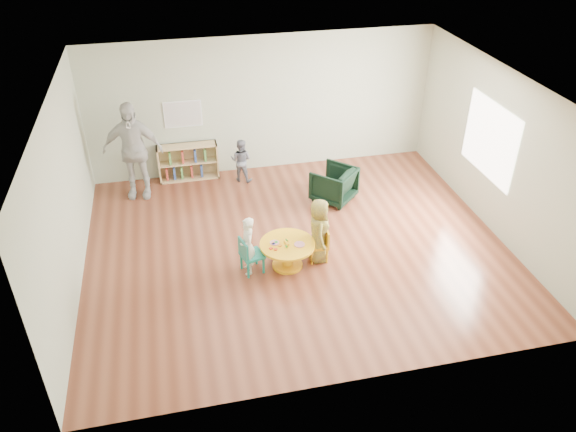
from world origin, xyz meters
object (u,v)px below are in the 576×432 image
object	(u,v)px
child_right	(319,231)
activity_table	(287,250)
bookshelf	(188,162)
child_left	(248,246)
kid_chair_left	(249,255)
adult_caretaker	(133,151)
toddler	(241,160)
armchair	(334,184)
kid_chair_right	(321,243)

from	to	relation	value
child_right	activity_table	bearing A→B (deg)	109.01
activity_table	child_right	distance (m)	0.60
bookshelf	child_left	bearing A→B (deg)	-78.05
kid_chair_left	adult_caretaker	distance (m)	3.42
toddler	adult_caretaker	distance (m)	2.12
kid_chair_left	armchair	distance (m)	2.70
armchair	child_left	distance (m)	2.70
bookshelf	armchair	world-z (taller)	bookshelf
kid_chair_left	child_right	distance (m)	1.18
activity_table	kid_chair_left	xyz separation A→B (m)	(-0.62, -0.02, 0.03)
kid_chair_right	kid_chair_left	bearing A→B (deg)	98.26
bookshelf	child_left	size ratio (longest dim) A/B	1.22
child_left	adult_caretaker	xyz separation A→B (m)	(-1.71, 2.87, 0.46)
adult_caretaker	kid_chair_right	bearing A→B (deg)	-34.81
kid_chair_right	child_left	xyz separation A→B (m)	(-1.21, -0.06, 0.19)
toddler	kid_chair_right	bearing A→B (deg)	133.03
adult_caretaker	activity_table	bearing A→B (deg)	-41.73
bookshelf	armchair	xyz separation A→B (m)	(2.67, -1.49, -0.03)
activity_table	toddler	world-z (taller)	toddler
armchair	toddler	size ratio (longest dim) A/B	0.82
child_right	adult_caretaker	xyz separation A→B (m)	(-2.88, 2.78, 0.40)
armchair	adult_caretaker	size ratio (longest dim) A/B	0.38
activity_table	child_left	distance (m)	0.66
kid_chair_left	child_right	size ratio (longest dim) A/B	0.56
activity_table	child_right	xyz separation A→B (m)	(0.54, 0.08, 0.25)
child_right	toddler	size ratio (longest dim) A/B	1.24
kid_chair_left	adult_caretaker	world-z (taller)	adult_caretaker
kid_chair_right	toddler	bearing A→B (deg)	20.62
armchair	adult_caretaker	bearing A→B (deg)	-60.15
kid_chair_right	bookshelf	size ratio (longest dim) A/B	0.48
toddler	bookshelf	bearing A→B (deg)	9.20
kid_chair_left	child_left	bearing A→B (deg)	-151.28
activity_table	bookshelf	world-z (taller)	bookshelf
child_left	child_right	bearing A→B (deg)	92.32
kid_chair_left	toddler	xyz separation A→B (m)	(0.33, 3.04, 0.12)
kid_chair_right	child_right	distance (m)	0.25
armchair	toddler	xyz separation A→B (m)	(-1.61, 1.16, 0.11)
bookshelf	child_right	xyz separation A→B (m)	(1.88, -3.27, 0.19)
bookshelf	child_right	distance (m)	3.78
kid_chair_right	armchair	xyz separation A→B (m)	(0.75, 1.79, 0.03)
kid_chair_left	armchair	bearing A→B (deg)	118.67
bookshelf	child_right	world-z (taller)	child_right
kid_chair_left	armchair	xyz separation A→B (m)	(1.94, 1.88, 0.00)
activity_table	armchair	xyz separation A→B (m)	(1.32, 1.86, 0.03)
kid_chair_left	child_left	distance (m)	0.16
armchair	child_left	size ratio (longest dim) A/B	0.75
toddler	child_right	bearing A→B (deg)	132.41
activity_table	bookshelf	distance (m)	3.61
kid_chair_right	armchair	distance (m)	1.94
kid_chair_right	adult_caretaker	xyz separation A→B (m)	(-2.92, 2.80, 0.65)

